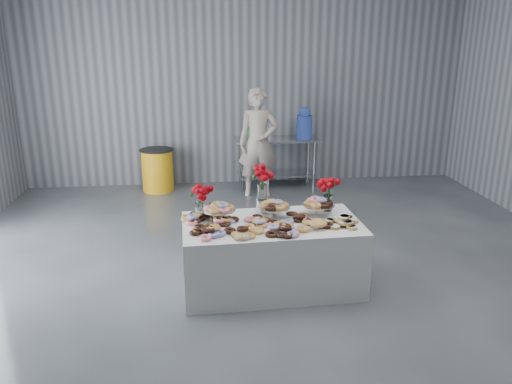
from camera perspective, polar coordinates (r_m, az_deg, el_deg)
ground at (r=5.39m, az=3.49°, el=-12.20°), size 9.00×9.00×0.00m
room_walls at (r=4.71m, az=0.53°, el=17.16°), size 8.04×9.04×4.02m
display_table at (r=5.49m, az=1.79°, el=-7.18°), size 1.93×1.06×0.75m
prep_table at (r=9.05m, az=2.34°, el=4.41°), size 1.50×0.60×0.90m
donut_mounds at (r=5.28m, az=1.91°, el=-3.27°), size 1.83×0.86×0.09m
cake_stand_left at (r=5.37m, az=-4.23°, el=-1.87°), size 0.36×0.36×0.17m
cake_stand_mid at (r=5.44m, az=2.08°, el=-1.56°), size 0.36×0.36×0.17m
cake_stand_right at (r=5.55m, az=7.16°, el=-1.30°), size 0.36×0.36×0.17m
danish_pile at (r=5.37m, az=10.03°, el=-3.07°), size 0.48×0.48×0.11m
bouquet_left at (r=5.41m, az=-6.46°, el=-0.06°), size 0.26×0.26×0.42m
bouquet_right at (r=5.68m, az=8.28°, el=0.75°), size 0.26×0.26×0.42m
bouquet_center at (r=5.54m, az=0.71°, el=1.39°), size 0.26×0.26×0.57m
water_jug at (r=9.03m, az=5.54°, el=7.76°), size 0.28×0.28×0.55m
drink_bottles at (r=8.82m, az=0.40°, el=6.85°), size 0.54×0.08×0.27m
person at (r=8.48m, az=0.27°, el=5.65°), size 0.70×0.49×1.85m
trash_barrel at (r=9.03m, az=-11.19°, el=2.49°), size 0.59×0.59×0.75m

